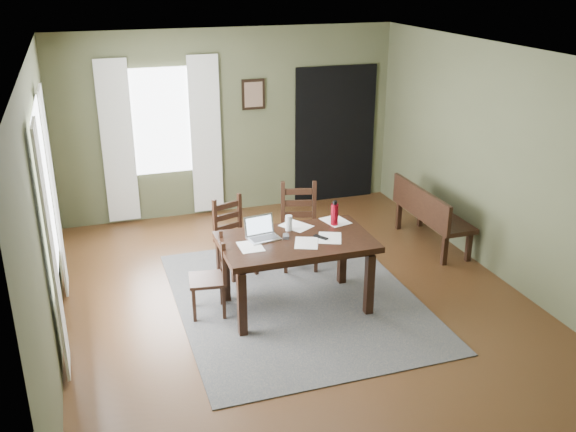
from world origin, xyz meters
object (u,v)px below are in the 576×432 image
object	(u,v)px
chair_end	(212,277)
water_bottle	(335,214)
dining_table	(296,248)
laptop	(262,232)
chair_back_right	(299,227)
bench	(429,211)
chair_back_left	(234,238)

from	to	relation	value
chair_end	water_bottle	bearing A→B (deg)	101.61
dining_table	laptop	bearing A→B (deg)	154.97
chair_end	chair_back_right	distance (m)	1.53
chair_back_right	bench	size ratio (longest dim) A/B	0.73
chair_end	water_bottle	xyz separation A→B (m)	(1.42, 0.09, 0.51)
chair_back_right	bench	world-z (taller)	chair_back_right
chair_back_left	chair_back_right	bearing A→B (deg)	-22.08
chair_back_left	laptop	size ratio (longest dim) A/B	2.59
chair_back_right	laptop	xyz separation A→B (m)	(-0.72, -0.84, 0.36)
chair_back_right	water_bottle	world-z (taller)	water_bottle
dining_table	chair_end	xyz separation A→B (m)	(-0.89, 0.16, -0.28)
chair_back_right	bench	distance (m)	1.82
dining_table	chair_back_left	world-z (taller)	chair_back_left
chair_back_left	bench	bearing A→B (deg)	-19.37
dining_table	chair_back_right	bearing A→B (deg)	69.08
chair_back_right	bench	bearing A→B (deg)	16.04
chair_end	chair_back_right	world-z (taller)	chair_back_right
bench	chair_back_right	bearing A→B (deg)	91.40
chair_back_left	chair_back_right	size ratio (longest dim) A/B	0.90
chair_end	chair_back_left	xyz separation A→B (m)	(0.46, 0.88, 0.03)
bench	dining_table	bearing A→B (deg)	115.23
chair_back_right	water_bottle	distance (m)	0.88
laptop	bench	bearing A→B (deg)	11.14
chair_end	water_bottle	world-z (taller)	water_bottle
chair_end	chair_back_left	distance (m)	0.99
water_bottle	chair_back_right	bearing A→B (deg)	101.11
bench	laptop	size ratio (longest dim) A/B	3.95
chair_back_left	laptop	world-z (taller)	laptop
laptop	water_bottle	xyz separation A→B (m)	(0.87, 0.09, 0.07)
dining_table	bench	world-z (taller)	dining_table
laptop	water_bottle	world-z (taller)	water_bottle
chair_back_left	laptop	distance (m)	0.97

